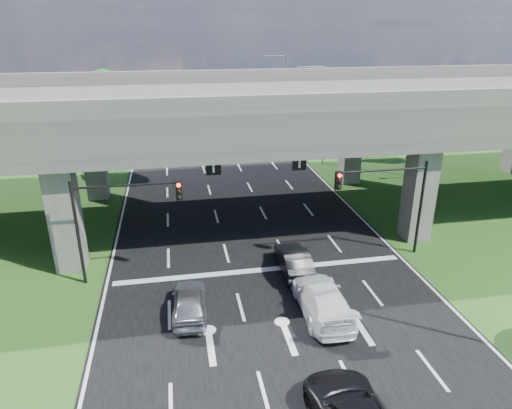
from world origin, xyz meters
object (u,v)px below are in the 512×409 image
object	(u,v)px
streetlight_beyond	(283,86)
car_silver	(190,302)
signal_left	(117,211)
car_dark	(294,260)
car_white	(322,299)
streetlight_far	(322,107)
signal_right	(390,193)

from	to	relation	value
streetlight_beyond	car_silver	world-z (taller)	streetlight_beyond
signal_left	car_dark	size ratio (longest dim) A/B	1.37
car_dark	car_white	world-z (taller)	car_white
signal_left	car_silver	bearing A→B (deg)	-49.68
streetlight_far	car_dark	size ratio (longest dim) A/B	2.28
signal_right	car_silver	bearing A→B (deg)	-161.51
car_dark	car_white	size ratio (longest dim) A/B	0.80
signal_right	streetlight_far	size ratio (longest dim) A/B	0.60
streetlight_beyond	car_silver	distance (m)	42.96
signal_right	car_dark	distance (m)	7.00
streetlight_beyond	car_dark	size ratio (longest dim) A/B	2.28
car_silver	car_white	distance (m)	6.58
signal_right	car_white	size ratio (longest dim) A/B	1.09
signal_right	streetlight_beyond	xyz separation A→B (m)	(2.27, 36.06, 1.66)
streetlight_beyond	car_white	bearing A→B (deg)	-100.95
signal_right	signal_left	xyz separation A→B (m)	(-15.65, 0.00, 0.00)
car_white	signal_left	bearing A→B (deg)	-26.17
signal_right	streetlight_far	bearing A→B (deg)	83.53
car_silver	streetlight_far	bearing A→B (deg)	-117.73
signal_right	car_dark	world-z (taller)	signal_right
streetlight_far	car_white	distance (m)	26.97
car_silver	car_white	bearing A→B (deg)	173.28
signal_left	car_dark	bearing A→B (deg)	-5.59
signal_left	car_white	xyz separation A→B (m)	(9.94, -5.21, -3.36)
signal_right	signal_left	size ratio (longest dim) A/B	1.00
signal_left	signal_right	bearing A→B (deg)	0.00
streetlight_beyond	car_silver	size ratio (longest dim) A/B	2.38
streetlight_far	car_white	bearing A→B (deg)	-107.53
streetlight_far	car_silver	distance (m)	28.59
streetlight_far	streetlight_beyond	world-z (taller)	same
signal_left	car_silver	xyz separation A→B (m)	(3.46, -4.08, -3.44)
signal_right	car_dark	bearing A→B (deg)	-171.11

